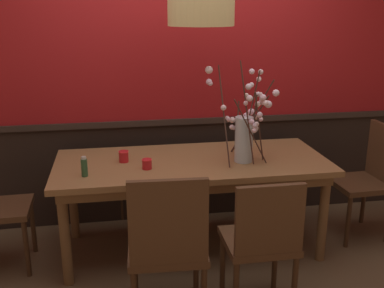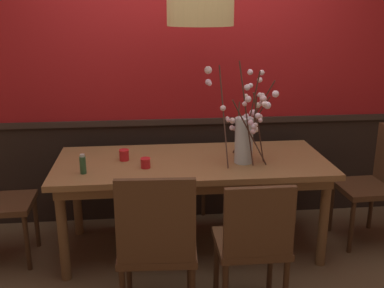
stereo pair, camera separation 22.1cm
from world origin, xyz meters
TOP-DOWN VIEW (x-y plane):
  - ground_plane at (0.00, 0.00)m, footprint 24.00×24.00m
  - back_wall at (0.00, 0.64)m, footprint 5.06×0.14m
  - dining_table at (0.00, 0.00)m, footprint 2.03×0.86m
  - chair_near_side_left at (-0.29, -0.86)m, footprint 0.48×0.46m
  - chair_head_east_end at (1.46, -0.00)m, footprint 0.44×0.44m
  - chair_near_side_right at (0.27, -0.86)m, footprint 0.42×0.40m
  - chair_far_side_right at (0.35, 0.85)m, footprint 0.47×0.45m
  - chair_far_side_left at (-0.33, 0.84)m, footprint 0.46×0.41m
  - vase_with_blossoms at (0.38, -0.10)m, footprint 0.51×0.47m
  - candle_holder_nearer_center at (-0.50, 0.04)m, footprint 0.08×0.08m
  - candle_holder_nearer_edge at (-0.35, -0.14)m, footprint 0.07×0.07m
  - condiment_bottle at (-0.77, -0.21)m, footprint 0.04×0.04m
  - pendant_lamp at (0.05, -0.08)m, footprint 0.45×0.45m

SIDE VIEW (x-z plane):
  - ground_plane at x=0.00m, z-range 0.00..0.00m
  - chair_near_side_right at x=0.27m, z-range 0.06..0.97m
  - chair_head_east_end at x=1.46m, z-range 0.05..0.99m
  - chair_far_side_right at x=0.35m, z-range 0.05..1.02m
  - chair_near_side_left at x=-0.29m, z-range 0.05..1.03m
  - chair_far_side_left at x=-0.33m, z-range 0.06..1.03m
  - dining_table at x=0.00m, z-range 0.29..1.02m
  - candle_holder_nearer_edge at x=-0.35m, z-range 0.74..0.81m
  - candle_holder_nearer_center at x=-0.50m, z-range 0.74..0.82m
  - condiment_bottle at x=-0.77m, z-range 0.73..0.87m
  - vase_with_blossoms at x=0.38m, z-range 0.59..1.35m
  - back_wall at x=0.00m, z-range -0.01..2.93m
  - pendant_lamp at x=0.05m, z-range 1.24..2.46m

